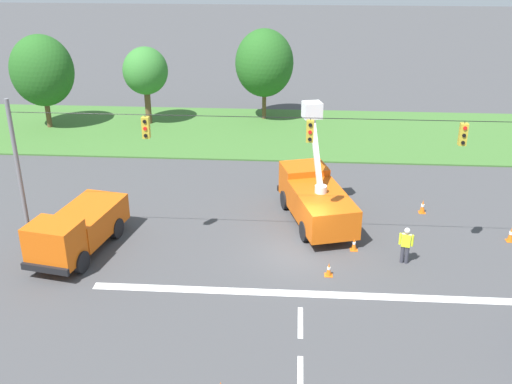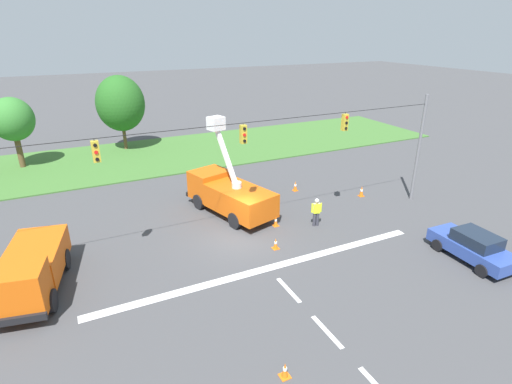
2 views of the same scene
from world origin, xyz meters
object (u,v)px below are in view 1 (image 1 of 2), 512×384
Objects in this scene: tree_centre at (264,63)px; traffic_cone_near_bucket at (354,244)px; traffic_cone_foreground_left at (511,234)px; traffic_cone_mid_left at (329,269)px; tree_far_west at (42,71)px; road_worker at (406,243)px; utility_truck_bucket_lift at (315,197)px; traffic_cone_mid_right at (115,200)px; utility_truck_support_near at (77,229)px; tree_west at (145,71)px; traffic_cone_foreground_right at (423,206)px.

traffic_cone_near_bucket is at bearing -75.37° from tree_centre.
traffic_cone_foreground_left is 1.22× the size of traffic_cone_mid_left.
road_worker is (23.83, -18.53, -3.40)m from tree_far_west.
traffic_cone_mid_right is at bearing 174.33° from utility_truck_bucket_lift.
tree_far_west is at bearing 123.69° from traffic_cone_mid_right.
utility_truck_bucket_lift is 11.82m from utility_truck_support_near.
tree_centre is (16.20, 3.36, 0.10)m from tree_far_west.
tree_centre is 4.01× the size of road_worker.
traffic_cone_mid_right is (-14.86, 5.07, -0.66)m from road_worker.
tree_west is 8.99× the size of traffic_cone_near_bucket.
road_worker is at bearing 21.25° from traffic_cone_mid_left.
traffic_cone_foreground_left is 7.80m from traffic_cone_near_bucket.
traffic_cone_foreground_right is (18.28, -14.62, -3.78)m from tree_west.
traffic_cone_mid_right is at bearing -56.31° from tree_far_west.
traffic_cone_mid_left is 2.70m from traffic_cone_near_bucket.
utility_truck_bucket_lift reaches higher than traffic_cone_mid_left.
traffic_cone_near_bucket is at bearing 4.77° from utility_truck_support_near.
tree_west is 0.96× the size of utility_truck_support_near.
road_worker is 15.71m from traffic_cone_mid_right.
utility_truck_bucket_lift is at bearing 170.66° from traffic_cone_foreground_left.
traffic_cone_foreground_right reaches higher than traffic_cone_near_bucket.
traffic_cone_near_bucket is at bearing -132.47° from traffic_cone_foreground_right.
tree_west is 7.92× the size of traffic_cone_foreground_right.
tree_far_west is 24.78m from utility_truck_bucket_lift.
utility_truck_support_near reaches higher than traffic_cone_mid_left.
traffic_cone_mid_left is (0.52, -5.34, -1.07)m from utility_truck_bucket_lift.
utility_truck_support_near is at bearing -108.78° from tree_centre.
traffic_cone_foreground_left is (9.48, -1.56, -0.99)m from utility_truck_bucket_lift.
traffic_cone_foreground_right is at bearing -60.27° from tree_centre.
traffic_cone_foreground_right is 1.13× the size of traffic_cone_near_bucket.
utility_truck_support_near is at bearing -173.11° from traffic_cone_foreground_left.
tree_west reaches higher than traffic_cone_foreground_left.
utility_truck_support_near is 15.10m from road_worker.
tree_west is at bearing 141.35° from traffic_cone_foreground_right.
tree_west is 0.84× the size of tree_centre.
road_worker is at bearing -44.95° from utility_truck_bucket_lift.
traffic_cone_near_bucket is (-2.19, 1.02, -0.68)m from road_worker.
tree_west is at bearing 11.29° from tree_far_west.
traffic_cone_mid_left is (11.62, -1.30, -0.90)m from utility_truck_support_near.
tree_far_west is 30.38m from road_worker.
traffic_cone_mid_right is at bearing 162.29° from traffic_cone_near_bucket.
traffic_cone_near_bucket is at bearing 155.01° from road_worker.
utility_truck_support_near is at bearing 173.64° from traffic_cone_mid_left.
road_worker is 6.03m from traffic_cone_foreground_left.
tree_centre reaches higher than traffic_cone_near_bucket.
road_worker is at bearing -108.49° from traffic_cone_foreground_right.
tree_far_west is 11.00× the size of traffic_cone_mid_left.
traffic_cone_foreground_left is at bearing -9.34° from utility_truck_bucket_lift.
tree_centre is at bearing 11.71° from tree_far_west.
traffic_cone_foreground_left is at bearing 10.40° from traffic_cone_near_bucket.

